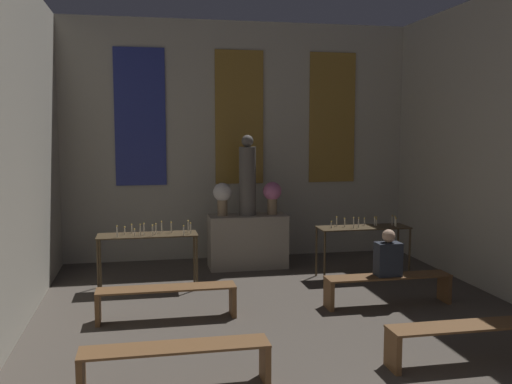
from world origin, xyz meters
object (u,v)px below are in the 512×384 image
Objects in this scene: flower_vase_left at (222,195)px; person_seated at (388,256)px; altar at (248,241)px; flower_vase_right at (272,194)px; candle_rack_left at (148,240)px; pew_back_right at (388,284)px; statue at (247,178)px; candle_rack_right at (363,232)px; pew_second_left at (176,358)px; pew_second_right at (470,335)px; pew_back_left at (167,296)px.

flower_vase_left is 3.40m from person_seated.
flower_vase_right reaches higher than altar.
candle_rack_left is 3.77m from pew_back_right.
pew_back_right is (1.59, -2.65, -1.34)m from statue.
statue is (0.00, 0.00, 1.17)m from altar.
candle_rack_right is (2.29, -1.08, -0.57)m from flower_vase_left.
pew_second_left is 3.83m from person_seated.
altar is 1.17m from statue.
candle_rack_left is at bearing -149.13° from altar.
pew_second_right is at bearing -93.65° from candle_rack_right.
candle_rack_right is at bearing 0.03° from candle_rack_left.
pew_second_right and pew_back_left have the same top height.
pew_back_right is 2.74× the size of person_seated.
altar is at bearing 0.00° from flower_vase_left.
statue is 5.20m from pew_second_left.
pew_second_right is (3.18, 0.00, 0.00)m from pew_second_left.
altar is at bearing 108.43° from pew_second_right.
pew_second_right is at bearing -89.74° from person_seated.
statue is at bearing 120.97° from pew_back_right.
flower_vase_left reaches higher than altar.
pew_second_left is at bearing -108.43° from statue.
flower_vase_right reaches higher than candle_rack_right.
candle_rack_right is (1.82, -1.08, 0.30)m from altar.
flower_vase_left is 2.59m from candle_rack_right.
statue is 0.93× the size of candle_rack_right.
statue is at bearing 120.82° from person_seated.
candle_rack_left is 3.64m from candle_rack_right.
flower_vase_right is at bearing 112.84° from person_seated.
flower_vase_left and flower_vase_right have the same top height.
person_seated is at bearing -59.18° from altar.
candle_rack_right is at bearing 81.12° from person_seated.
statue is 2.43× the size of flower_vase_right.
pew_second_left is at bearing -113.30° from flower_vase_right.
statue is at bearing 0.00° from flower_vase_left.
flower_vase_left is 5.01m from pew_second_left.
flower_vase_right is at bearing 0.00° from altar.
candle_rack_right is 3.78m from pew_back_left.
altar is at bearing 149.32° from candle_rack_right.
flower_vase_right reaches higher than person_seated.
altar is 0.77× the size of pew_back_right.
candle_rack_left is at bearing 93.50° from pew_second_left.
flower_vase_right is at bearing 0.00° from statue.
person_seated reaches higher than candle_rack_left.
statue is 2.17× the size of person_seated.
candle_rack_right is at bearing 81.46° from pew_back_right.
person_seated is at bearing 33.80° from pew_second_left.
pew_second_left is at bearing -132.79° from candle_rack_right.
statue reaches higher than candle_rack_left.
candle_rack_left is at bearing -149.13° from statue.
pew_second_left and pew_second_right have the same top height.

